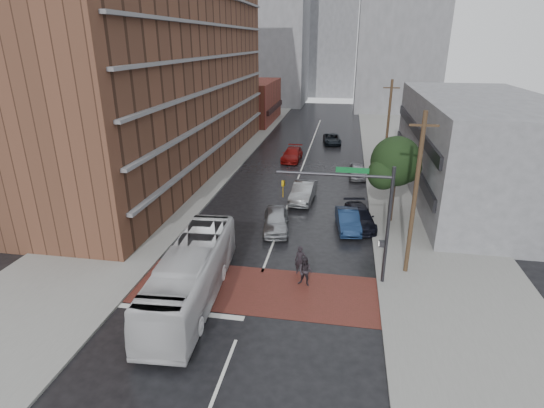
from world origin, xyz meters
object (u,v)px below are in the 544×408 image
(transit_bus, at_px, (192,274))
(car_travel_c, at_px, (292,154))
(car_travel_a, at_px, (276,220))
(car_parked_mid, at_px, (359,217))
(suv_travel, at_px, (332,139))
(pedestrian_a, at_px, (300,260))
(pedestrian_b, at_px, (305,272))
(car_parked_far, at_px, (357,171))
(car_parked_near, at_px, (348,220))
(car_travel_b, at_px, (303,192))

(transit_bus, distance_m, car_travel_c, 30.19)
(car_travel_a, height_order, car_parked_mid, car_travel_a)
(transit_bus, height_order, suv_travel, transit_bus)
(pedestrian_a, bearing_deg, suv_travel, 90.94)
(pedestrian_b, distance_m, car_travel_c, 27.96)
(car_parked_far, bearing_deg, car_travel_c, 141.74)
(pedestrian_a, height_order, suv_travel, pedestrian_a)
(car_parked_near, bearing_deg, pedestrian_a, -119.16)
(transit_bus, xyz_separation_m, car_parked_near, (8.43, 11.00, -0.83))
(transit_bus, distance_m, pedestrian_a, 6.76)
(car_parked_far, bearing_deg, car_parked_near, -95.87)
(pedestrian_b, distance_m, car_travel_b, 14.11)
(car_travel_b, xyz_separation_m, suv_travel, (1.63, 23.31, -0.18))
(transit_bus, xyz_separation_m, car_travel_a, (3.05, 9.89, -0.75))
(suv_travel, bearing_deg, transit_bus, -106.16)
(car_travel_a, height_order, car_parked_far, car_travel_a)
(suv_travel, xyz_separation_m, car_parked_near, (2.36, -28.84, 0.06))
(transit_bus, xyz_separation_m, car_travel_b, (4.44, 16.53, -0.71))
(transit_bus, relative_size, pedestrian_b, 6.22)
(car_parked_far, bearing_deg, pedestrian_b, -100.65)
(transit_bus, height_order, car_travel_c, transit_bus)
(car_parked_mid, height_order, car_parked_far, car_parked_mid)
(transit_bus, distance_m, car_parked_far, 26.28)
(pedestrian_b, xyz_separation_m, car_parked_near, (2.41, 8.49, -0.17))
(transit_bus, bearing_deg, suv_travel, 77.83)
(car_travel_c, height_order, suv_travel, car_travel_c)
(car_travel_a, bearing_deg, car_travel_b, 69.78)
(car_travel_a, bearing_deg, car_parked_far, 58.44)
(car_travel_a, distance_m, car_parked_near, 5.49)
(car_travel_b, distance_m, car_parked_near, 6.82)
(pedestrian_b, height_order, car_travel_b, pedestrian_b)
(pedestrian_a, height_order, car_travel_c, pedestrian_a)
(pedestrian_a, distance_m, car_travel_b, 12.79)
(pedestrian_a, height_order, pedestrian_b, pedestrian_a)
(pedestrian_b, bearing_deg, car_parked_near, 86.74)
(pedestrian_a, distance_m, car_travel_c, 26.63)
(pedestrian_a, relative_size, car_parked_near, 0.41)
(car_travel_b, height_order, suv_travel, car_travel_b)
(pedestrian_b, height_order, car_travel_c, pedestrian_b)
(car_travel_a, xyz_separation_m, suv_travel, (3.01, 29.95, -0.14))
(car_parked_far, bearing_deg, car_travel_a, -115.23)
(car_travel_a, relative_size, car_parked_mid, 0.95)
(car_travel_b, bearing_deg, transit_bus, -100.80)
(pedestrian_b, relative_size, car_travel_c, 0.35)
(car_travel_c, bearing_deg, pedestrian_a, -79.28)
(transit_bus, relative_size, car_parked_far, 2.69)
(pedestrian_a, relative_size, car_travel_a, 0.38)
(suv_travel, bearing_deg, car_travel_c, -121.81)
(car_travel_b, bearing_deg, car_parked_near, -49.95)
(car_travel_a, bearing_deg, car_travel_c, 85.40)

